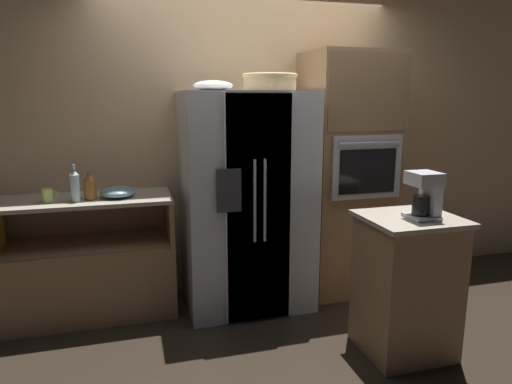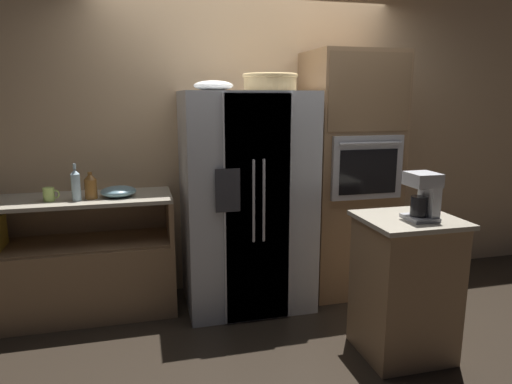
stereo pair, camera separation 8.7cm
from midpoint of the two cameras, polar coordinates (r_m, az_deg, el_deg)
ground_plane at (r=3.97m, az=-0.01°, el=-13.42°), size 20.00×20.00×0.00m
wall_back at (r=4.04m, az=-1.77°, el=7.65°), size 12.00×0.06×2.80m
counter_left at (r=3.88m, az=-23.00°, el=-9.47°), size 1.57×0.56×0.94m
refrigerator at (r=3.69m, az=-1.94°, el=-1.10°), size 1.00×0.80×1.74m
wall_oven at (r=4.03m, az=10.69°, el=2.19°), size 0.73×0.70×2.06m
island_counter at (r=3.22m, az=17.49°, el=-11.00°), size 0.60×0.55×0.94m
wicker_basket at (r=3.57m, az=1.05°, el=13.65°), size 0.42×0.42×0.13m
fruit_bowl at (r=3.62m, az=-6.09°, el=13.09°), size 0.31×0.31×0.08m
bottle_tall at (r=3.60m, az=-20.71°, el=0.64°), size 0.09×0.09×0.20m
bottle_short at (r=3.57m, az=-22.34°, el=0.75°), size 0.06×0.06×0.27m
mug at (r=3.64m, az=-25.20°, el=-0.39°), size 0.11×0.08×0.10m
mixing_bowl at (r=3.63m, az=-17.54°, el=-0.01°), size 0.27×0.27×0.08m
coffee_maker at (r=3.02m, az=19.69°, el=-0.16°), size 0.17×0.19×0.30m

